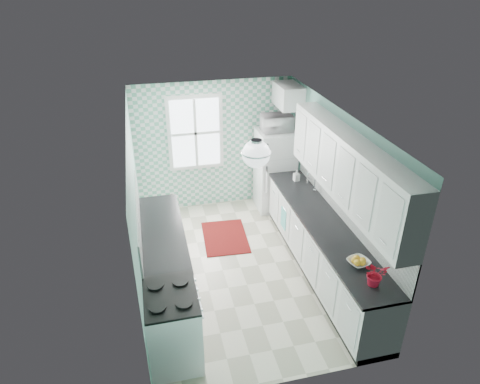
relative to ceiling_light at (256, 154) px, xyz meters
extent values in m
cube|color=beige|center=(0.00, 0.80, -2.33)|extent=(3.00, 4.40, 0.02)
cube|color=white|center=(0.00, 0.80, 0.19)|extent=(3.00, 4.40, 0.02)
cube|color=#6BA496|center=(0.00, 3.01, -1.07)|extent=(3.00, 0.02, 2.50)
cube|color=#6BA496|center=(0.00, -1.41, -1.07)|extent=(3.00, 0.02, 2.50)
cube|color=#6BA496|center=(-1.51, 0.80, -1.07)|extent=(0.02, 4.40, 2.50)
cube|color=#6BA496|center=(1.51, 0.80, -1.07)|extent=(0.02, 4.40, 2.50)
cube|color=#62AF92|center=(0.00, 2.99, -1.07)|extent=(3.00, 0.01, 2.50)
cube|color=white|center=(-0.35, 2.96, -0.77)|extent=(1.04, 0.05, 1.44)
cube|color=white|center=(-0.35, 2.95, -0.77)|extent=(0.90, 0.02, 1.30)
cube|color=white|center=(1.49, 0.40, -1.13)|extent=(0.02, 3.60, 0.51)
cube|color=white|center=(-1.49, 0.73, -1.13)|extent=(0.02, 2.15, 0.51)
cube|color=white|center=(1.33, 0.20, -0.42)|extent=(0.33, 3.20, 0.90)
cube|color=white|center=(1.30, 2.63, -0.07)|extent=(0.40, 0.74, 0.40)
cylinder|color=silver|center=(0.00, 0.00, 0.16)|extent=(0.14, 0.14, 0.04)
cylinder|color=silver|center=(0.00, 0.00, 0.09)|extent=(0.02, 0.02, 0.12)
sphere|color=white|center=(0.00, 0.00, 0.00)|extent=(0.34, 0.34, 0.34)
cube|color=white|center=(1.20, 0.40, -1.87)|extent=(0.60, 3.60, 0.90)
cube|color=black|center=(1.19, 0.40, -1.40)|extent=(0.63, 3.60, 0.04)
cube|color=white|center=(-1.20, 0.73, -1.87)|extent=(0.60, 2.15, 0.90)
cube|color=black|center=(-1.19, 0.73, -1.40)|extent=(0.63, 2.15, 0.04)
cube|color=white|center=(1.11, 2.58, -1.52)|extent=(0.70, 0.66, 1.60)
cube|color=silver|center=(1.11, 2.25, -1.15)|extent=(0.68, 0.01, 0.02)
cube|color=silver|center=(0.83, 2.23, -0.96)|extent=(0.03, 0.03, 0.30)
cube|color=silver|center=(0.83, 2.23, -1.52)|extent=(0.03, 0.03, 0.54)
cube|color=white|center=(-1.20, -0.70, -1.83)|extent=(0.63, 0.80, 0.95)
cube|color=black|center=(-1.20, -0.70, -1.36)|extent=(0.63, 0.80, 0.03)
cube|color=black|center=(-0.88, -0.70, -1.78)|extent=(0.01, 0.53, 0.32)
cube|color=silver|center=(1.20, 1.32, -1.40)|extent=(0.55, 0.46, 0.12)
cylinder|color=silver|center=(1.40, 1.32, -1.20)|extent=(0.02, 0.02, 0.30)
torus|color=silver|center=(1.32, 1.32, -1.01)|extent=(0.16, 0.02, 0.16)
cube|color=maroon|center=(-0.07, 1.70, -2.32)|extent=(0.83, 1.13, 0.02)
cube|color=#5AA598|center=(0.89, 1.35, -1.84)|extent=(0.10, 0.23, 0.37)
imported|color=white|center=(1.20, -0.65, -1.35)|extent=(0.33, 0.33, 0.07)
imported|color=#A00714|center=(1.20, -1.04, -1.23)|extent=(0.29, 0.26, 0.30)
imported|color=#A5B5C3|center=(1.25, 1.80, -1.28)|extent=(0.11, 0.11, 0.21)
imported|color=white|center=(1.11, 2.58, -0.57)|extent=(0.56, 0.38, 0.31)
camera|label=1|loc=(-1.28, -4.55, 2.01)|focal=32.00mm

